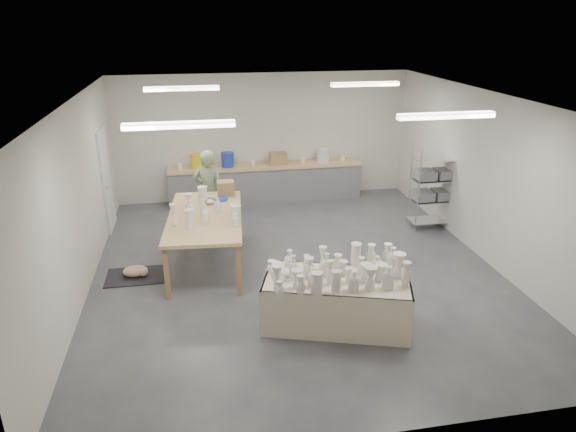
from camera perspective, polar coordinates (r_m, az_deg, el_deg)
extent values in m
plane|color=#424449|center=(9.23, 0.83, -5.83)|extent=(8.00, 8.00, 0.00)
cube|color=white|center=(8.30, 0.94, 12.86)|extent=(7.00, 8.00, 0.02)
cube|color=silver|center=(12.45, -2.75, 8.76)|extent=(7.00, 0.02, 3.00)
cube|color=silver|center=(5.13, 9.77, -10.96)|extent=(7.00, 0.02, 3.00)
cube|color=silver|center=(8.70, -22.37, 1.51)|extent=(0.02, 8.00, 3.00)
cube|color=silver|center=(9.91, 21.20, 3.99)|extent=(0.02, 8.00, 3.00)
cube|color=white|center=(11.26, -19.50, 3.79)|extent=(0.05, 0.90, 2.10)
cube|color=white|center=(6.67, -12.00, 9.87)|extent=(1.40, 0.12, 0.08)
cube|color=white|center=(7.49, 17.18, 10.62)|extent=(1.40, 0.12, 0.08)
cube|color=white|center=(10.13, -11.72, 13.71)|extent=(1.40, 0.12, 0.08)
cube|color=white|center=(10.68, 8.56, 14.29)|extent=(1.40, 0.12, 0.08)
cube|color=tan|center=(12.30, -2.49, 5.57)|extent=(4.60, 0.60, 0.06)
cube|color=slate|center=(12.43, -2.46, 3.58)|extent=(4.60, 0.55, 0.84)
cylinder|color=yellow|center=(12.14, -10.05, 6.03)|extent=(0.30, 0.30, 0.34)
cylinder|color=#1F38AA|center=(12.16, -6.73, 6.24)|extent=(0.30, 0.30, 0.34)
cylinder|color=white|center=(12.51, 3.90, 6.76)|extent=(0.30, 0.30, 0.34)
cube|color=#947047|center=(12.30, -1.11, 6.41)|extent=(0.40, 0.30, 0.28)
cylinder|color=white|center=(12.17, -11.90, 5.45)|extent=(0.10, 0.10, 0.14)
cylinder|color=white|center=(12.24, -3.90, 5.95)|extent=(0.10, 0.10, 0.14)
cylinder|color=white|center=(12.42, 1.64, 6.22)|extent=(0.10, 0.10, 0.14)
cylinder|color=white|center=(12.66, 6.10, 6.40)|extent=(0.10, 0.10, 0.14)
cylinder|color=silver|center=(10.74, 14.32, 2.71)|extent=(0.02, 0.02, 1.80)
cylinder|color=silver|center=(11.11, 18.27, 2.91)|extent=(0.02, 0.02, 1.80)
cylinder|color=silver|center=(11.12, 13.41, 3.43)|extent=(0.02, 0.02, 1.80)
cylinder|color=silver|center=(11.48, 17.26, 3.60)|extent=(0.02, 0.02, 1.80)
cube|color=silver|center=(11.35, 15.46, -0.42)|extent=(0.88, 0.48, 0.02)
cube|color=silver|center=(11.20, 15.69, 1.72)|extent=(0.88, 0.48, 0.02)
cube|color=silver|center=(11.06, 15.92, 3.91)|extent=(0.88, 0.48, 0.02)
cube|color=silver|center=(10.94, 16.15, 6.15)|extent=(0.88, 0.48, 0.02)
cube|color=slate|center=(11.07, 14.72, 2.24)|extent=(0.38, 0.42, 0.18)
cube|color=slate|center=(11.26, 16.76, 2.35)|extent=(0.38, 0.42, 0.18)
cube|color=slate|center=(10.94, 14.94, 4.47)|extent=(0.38, 0.42, 0.18)
cube|color=slate|center=(11.13, 17.00, 4.54)|extent=(0.38, 0.42, 0.18)
cube|color=olive|center=(7.58, 5.36, -9.74)|extent=(2.01, 1.35, 0.63)
cube|color=beige|center=(7.38, 5.47, -7.09)|extent=(2.28, 1.57, 0.03)
cube|color=beige|center=(7.17, 6.41, -11.32)|extent=(2.00, 0.66, 0.73)
cube|color=beige|center=(7.95, 4.46, -7.70)|extent=(2.00, 0.66, 0.73)
cube|color=tan|center=(9.14, -9.22, -0.05)|extent=(1.47, 2.63, 0.06)
cube|color=olive|center=(8.26, -12.68, -6.38)|extent=(0.08, 0.08, 0.89)
cube|color=olive|center=(8.27, -4.84, -5.85)|extent=(0.08, 0.08, 0.89)
cube|color=olive|center=(10.44, -12.36, -0.32)|extent=(0.08, 0.08, 0.89)
cube|color=olive|center=(10.45, -6.19, 0.09)|extent=(0.08, 0.08, 0.89)
ellipsoid|color=silver|center=(9.66, -8.76, 1.67)|extent=(0.26, 0.26, 0.12)
cylinder|color=#1F38AA|center=(9.83, -7.45, 1.86)|extent=(0.26, 0.26, 0.03)
cylinder|color=white|center=(9.90, -9.69, 2.16)|extent=(0.11, 0.11, 0.12)
cube|color=#947047|center=(10.05, -6.93, 3.10)|extent=(0.32, 0.26, 0.28)
cube|color=black|center=(9.33, -16.55, -6.41)|extent=(1.00, 0.70, 0.02)
ellipsoid|color=white|center=(9.28, -16.61, -5.87)|extent=(0.47, 0.37, 0.18)
sphere|color=white|center=(9.17, -15.78, -6.00)|extent=(0.15, 0.15, 0.15)
imported|color=gray|center=(10.59, -8.79, 2.70)|extent=(0.72, 0.57, 1.74)
cylinder|color=#B82F1A|center=(11.03, -8.68, 0.31)|extent=(0.43, 0.43, 0.04)
cylinder|color=silver|center=(11.05, -7.95, -0.47)|extent=(0.02, 0.02, 0.29)
cylinder|color=silver|center=(11.22, -8.80, -0.18)|extent=(0.02, 0.02, 0.29)
cylinder|color=silver|center=(11.00, -9.17, -0.64)|extent=(0.02, 0.02, 0.29)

